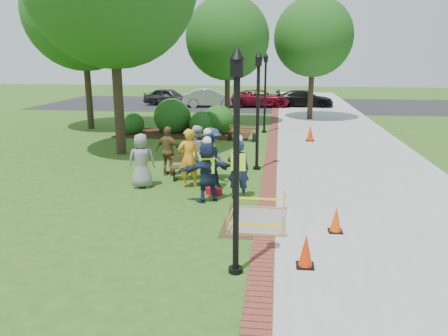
# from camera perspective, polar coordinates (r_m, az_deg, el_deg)

# --- Properties ---
(ground) EXTENTS (100.00, 100.00, 0.00)m
(ground) POSITION_cam_1_polar(r_m,az_deg,el_deg) (11.64, -3.19, -6.17)
(ground) COLOR #285116
(ground) RESTS_ON ground
(sidewalk) EXTENTS (6.00, 60.00, 0.02)m
(sidewalk) POSITION_cam_1_polar(r_m,az_deg,el_deg) (21.33, 15.11, 2.94)
(sidewalk) COLOR #9E9E99
(sidewalk) RESTS_ON ground
(brick_edging) EXTENTS (0.50, 60.00, 0.03)m
(brick_edging) POSITION_cam_1_polar(r_m,az_deg,el_deg) (21.11, 6.34, 3.26)
(brick_edging) COLOR maroon
(brick_edging) RESTS_ON ground
(mulch_bed) EXTENTS (7.00, 3.00, 0.05)m
(mulch_bed) POSITION_cam_1_polar(r_m,az_deg,el_deg) (23.61, -5.21, 4.49)
(mulch_bed) COLOR #381E0F
(mulch_bed) RESTS_ON ground
(parking_lot) EXTENTS (36.00, 12.00, 0.01)m
(parking_lot) POSITION_cam_1_polar(r_m,az_deg,el_deg) (37.98, 4.11, 8.29)
(parking_lot) COLOR black
(parking_lot) RESTS_ON ground
(wet_concrete_pad) EXTENTS (1.75, 2.34, 0.55)m
(wet_concrete_pad) POSITION_cam_1_polar(r_m,az_deg,el_deg) (11.14, 4.47, -5.88)
(wet_concrete_pad) COLOR #47331E
(wet_concrete_pad) RESTS_ON ground
(bench_near) EXTENTS (1.51, 0.83, 0.78)m
(bench_near) POSITION_cam_1_polar(r_m,az_deg,el_deg) (14.90, -4.16, -0.53)
(bench_near) COLOR #52341C
(bench_near) RESTS_ON ground
(bench_far) EXTENTS (1.49, 0.75, 0.77)m
(bench_far) POSITION_cam_1_polar(r_m,az_deg,el_deg) (21.60, 2.37, 4.22)
(bench_far) COLOR brown
(bench_far) RESTS_ON ground
(cone_front) EXTENTS (0.36, 0.36, 0.71)m
(cone_front) POSITION_cam_1_polar(r_m,az_deg,el_deg) (8.95, 10.63, -10.67)
(cone_front) COLOR black
(cone_front) RESTS_ON ground
(cone_back) EXTENTS (0.34, 0.34, 0.66)m
(cone_back) POSITION_cam_1_polar(r_m,az_deg,el_deg) (10.76, 14.42, -6.58)
(cone_back) COLOR black
(cone_back) RESTS_ON ground
(cone_far) EXTENTS (0.41, 0.41, 0.82)m
(cone_far) POSITION_cam_1_polar(r_m,az_deg,el_deg) (21.85, 11.20, 4.46)
(cone_far) COLOR black
(cone_far) RESTS_ON ground
(toolbox) EXTENTS (0.51, 0.40, 0.22)m
(toolbox) POSITION_cam_1_polar(r_m,az_deg,el_deg) (13.25, -1.33, -3.04)
(toolbox) COLOR maroon
(toolbox) RESTS_ON ground
(lamp_near) EXTENTS (0.28, 0.28, 4.26)m
(lamp_near) POSITION_cam_1_polar(r_m,az_deg,el_deg) (7.91, 1.63, 2.63)
(lamp_near) COLOR black
(lamp_near) RESTS_ON ground
(lamp_mid) EXTENTS (0.28, 0.28, 4.26)m
(lamp_mid) POSITION_cam_1_polar(r_m,az_deg,el_deg) (15.81, 4.45, 8.57)
(lamp_mid) COLOR black
(lamp_mid) RESTS_ON ground
(lamp_far) EXTENTS (0.28, 0.28, 4.26)m
(lamp_far) POSITION_cam_1_polar(r_m,az_deg,el_deg) (23.78, 5.41, 10.54)
(lamp_far) COLOR black
(lamp_far) RESTS_ON ground
(tree_back) EXTENTS (4.92, 4.92, 7.54)m
(tree_back) POSITION_cam_1_polar(r_m,az_deg,el_deg) (26.77, 0.45, 16.59)
(tree_back) COLOR #3D2D1E
(tree_back) RESTS_ON ground
(tree_right) EXTENTS (4.99, 4.99, 7.72)m
(tree_right) POSITION_cam_1_polar(r_m,az_deg,el_deg) (29.31, 11.61, 16.40)
(tree_right) COLOR #3D2D1E
(tree_right) RESTS_ON ground
(tree_far) EXTENTS (6.34, 6.34, 9.57)m
(tree_far) POSITION_cam_1_polar(r_m,az_deg,el_deg) (26.22, -18.01, 18.86)
(tree_far) COLOR #3D2D1E
(tree_far) RESTS_ON ground
(shrub_a) EXTENTS (1.23, 1.23, 1.23)m
(shrub_a) POSITION_cam_1_polar(r_m,az_deg,el_deg) (24.10, -11.78, 4.40)
(shrub_a) COLOR #1C4E16
(shrub_a) RESTS_ON ground
(shrub_b) EXTENTS (2.01, 2.01, 2.01)m
(shrub_b) POSITION_cam_1_polar(r_m,az_deg,el_deg) (24.20, -6.69, 4.65)
(shrub_b) COLOR #1C4E16
(shrub_b) RESTS_ON ground
(shrub_c) EXTENTS (1.35, 1.35, 1.35)m
(shrub_c) POSITION_cam_1_polar(r_m,az_deg,el_deg) (23.28, -2.86, 4.34)
(shrub_c) COLOR #1C4E16
(shrub_c) RESTS_ON ground
(shrub_d) EXTENTS (1.67, 1.67, 1.67)m
(shrub_d) POSITION_cam_1_polar(r_m,az_deg,el_deg) (23.61, -0.74, 4.50)
(shrub_d) COLOR #1C4E16
(shrub_d) RESTS_ON ground
(shrub_e) EXTENTS (0.86, 0.86, 0.86)m
(shrub_e) POSITION_cam_1_polar(r_m,az_deg,el_deg) (24.73, -4.40, 4.92)
(shrub_e) COLOR #1C4E16
(shrub_e) RESTS_ON ground
(casual_person_a) EXTENTS (0.64, 0.50, 1.74)m
(casual_person_a) POSITION_cam_1_polar(r_m,az_deg,el_deg) (14.04, -10.71, 0.93)
(casual_person_a) COLOR gray
(casual_person_a) RESTS_ON ground
(casual_person_b) EXTENTS (0.71, 0.60, 1.88)m
(casual_person_b) POSITION_cam_1_polar(r_m,az_deg,el_deg) (13.88, -4.64, 1.29)
(casual_person_b) COLOR orange
(casual_person_b) RESTS_ON ground
(casual_person_c) EXTENTS (0.61, 0.43, 1.81)m
(casual_person_c) POSITION_cam_1_polar(r_m,az_deg,el_deg) (14.99, -3.63, 2.15)
(casual_person_c) COLOR silver
(casual_person_c) RESTS_ON ground
(casual_person_d) EXTENTS (0.63, 0.50, 1.73)m
(casual_person_d) POSITION_cam_1_polar(r_m,az_deg,el_deg) (15.30, -7.26, 2.17)
(casual_person_d) COLOR brown
(casual_person_d) RESTS_ON ground
(casual_person_e) EXTENTS (0.68, 0.66, 1.80)m
(casual_person_e) POSITION_cam_1_polar(r_m,az_deg,el_deg) (14.55, -1.62, 1.77)
(casual_person_e) COLOR #2B334B
(casual_person_e) RESTS_ON ground
(hivis_worker_a) EXTENTS (0.67, 0.59, 1.90)m
(hivis_worker_a) POSITION_cam_1_polar(r_m,az_deg,el_deg) (12.46, -2.18, -0.21)
(hivis_worker_a) COLOR #1B1C48
(hivis_worker_a) RESTS_ON ground
(hivis_worker_b) EXTENTS (0.59, 0.42, 1.90)m
(hivis_worker_b) POSITION_cam_1_polar(r_m,az_deg,el_deg) (12.73, 1.88, 0.11)
(hivis_worker_b) COLOR #1C2549
(hivis_worker_b) RESTS_ON ground
(hivis_worker_c) EXTENTS (0.68, 0.58, 1.95)m
(hivis_worker_c) POSITION_cam_1_polar(r_m,az_deg,el_deg) (13.57, -2.13, 1.11)
(hivis_worker_c) COLOR #1C294A
(hivis_worker_c) RESTS_ON ground
(parked_car_a) EXTENTS (2.88, 5.07, 1.56)m
(parked_car_a) POSITION_cam_1_polar(r_m,az_deg,el_deg) (37.43, -7.19, 8.12)
(parked_car_a) COLOR #252528
(parked_car_a) RESTS_ON ground
(parked_car_b) EXTENTS (2.80, 5.16, 1.60)m
(parked_car_b) POSITION_cam_1_polar(r_m,az_deg,el_deg) (36.02, -1.78, 7.97)
(parked_car_b) COLOR #A4A5A9
(parked_car_b) RESTS_ON ground
(parked_car_c) EXTENTS (2.41, 4.80, 1.51)m
(parked_car_c) POSITION_cam_1_polar(r_m,az_deg,el_deg) (36.25, 4.80, 7.97)
(parked_car_c) COLOR maroon
(parked_car_c) RESTS_ON ground
(parked_car_d) EXTENTS (1.99, 4.50, 1.46)m
(parked_car_d) POSITION_cam_1_polar(r_m,az_deg,el_deg) (36.70, 10.42, 7.87)
(parked_car_d) COLOR black
(parked_car_d) RESTS_ON ground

